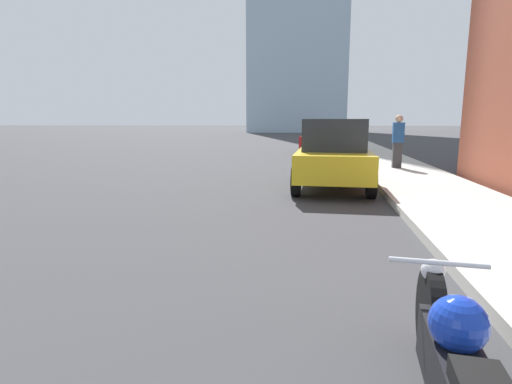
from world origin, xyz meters
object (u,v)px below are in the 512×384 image
parked_car_red (322,138)px  pedestrian (398,141)px  parked_car_yellow (333,155)px  parked_car_silver (324,132)px

parked_car_red → pedestrian: 8.53m
pedestrian → parked_car_yellow: bearing=-120.4°
parked_car_yellow → pedestrian: 4.43m
parked_car_silver → pedestrian: size_ratio=2.52×
parked_car_silver → parked_car_yellow: bearing=-89.3°
parked_car_red → parked_car_silver: (0.18, 11.02, 0.04)m
parked_car_red → pedestrian: (2.48, -8.16, 0.25)m
parked_car_red → pedestrian: size_ratio=2.61×
parked_car_red → parked_car_silver: parked_car_silver is taller
parked_car_yellow → parked_car_red: parked_car_yellow is taller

